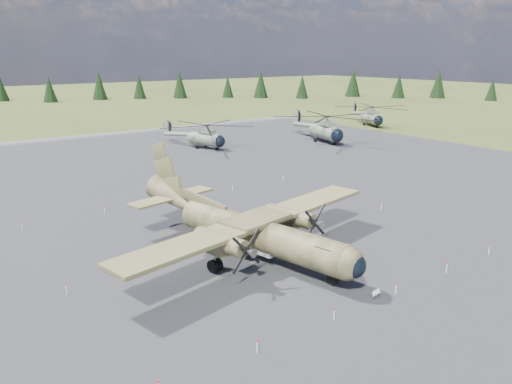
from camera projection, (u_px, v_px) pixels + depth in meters
ground at (258, 243)px, 44.10m from camera, size 500.00×500.00×0.00m
apron at (201, 215)px, 51.87m from camera, size 120.00×120.00×0.04m
transport_plane at (247, 226)px, 40.95m from camera, size 26.59×23.90×8.77m
helicopter_near at (205, 131)px, 87.10m from camera, size 20.80×21.37×4.24m
helicopter_mid at (326, 123)px, 92.72m from camera, size 23.83×25.10×5.07m
helicopter_far at (372, 112)px, 114.07m from camera, size 23.20×23.20×4.50m
info_placard_left at (377, 292)px, 34.06m from camera, size 0.45×0.24×0.68m
info_placard_right at (374, 294)px, 33.81m from camera, size 0.45×0.29×0.65m
barrier_fence at (254, 239)px, 43.64m from camera, size 33.12×29.62×0.85m
treeline at (191, 206)px, 38.58m from camera, size 322.31×329.36×10.99m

